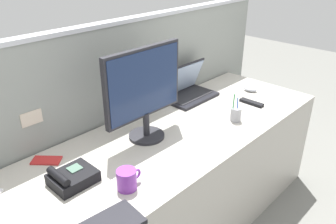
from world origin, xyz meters
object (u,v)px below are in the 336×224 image
object	(u,v)px
computer_mouse_right_hand	(250,89)
tv_remote	(252,103)
desk_phone	(72,177)
coffee_mug	(127,179)
pen_cup	(236,114)
cell_phone_red_case	(46,160)
desktop_monitor	(144,89)
laptop	(187,89)

from	to	relation	value
computer_mouse_right_hand	tv_remote	xyz separation A→B (m)	(-0.19, -0.13, -0.01)
desk_phone	coffee_mug	world-z (taller)	coffee_mug
pen_cup	cell_phone_red_case	xyz separation A→B (m)	(-1.04, 0.45, -0.04)
desktop_monitor	cell_phone_red_case	bearing A→B (deg)	160.69
laptop	cell_phone_red_case	world-z (taller)	laptop
pen_cup	tv_remote	xyz separation A→B (m)	(0.29, 0.06, -0.03)
cell_phone_red_case	tv_remote	bearing A→B (deg)	-57.95
computer_mouse_right_hand	desktop_monitor	bearing A→B (deg)	161.81
desk_phone	tv_remote	bearing A→B (deg)	-5.91
desktop_monitor	computer_mouse_right_hand	distance (m)	1.04
desktop_monitor	tv_remote	size ratio (longest dim) A/B	3.06
desk_phone	coffee_mug	distance (m)	0.26
cell_phone_red_case	laptop	bearing A→B (deg)	-40.73
desk_phone	coffee_mug	bearing A→B (deg)	-54.25
computer_mouse_right_hand	pen_cup	size ratio (longest dim) A/B	0.56
laptop	desktop_monitor	bearing A→B (deg)	-161.33
laptop	coffee_mug	distance (m)	1.07
desktop_monitor	laptop	size ratio (longest dim) A/B	1.37
desktop_monitor	coffee_mug	bearing A→B (deg)	-143.13
laptop	computer_mouse_right_hand	world-z (taller)	laptop
cell_phone_red_case	pen_cup	bearing A→B (deg)	-64.87
laptop	desk_phone	distance (m)	1.15
pen_cup	tv_remote	bearing A→B (deg)	11.35
computer_mouse_right_hand	coffee_mug	size ratio (longest dim) A/B	0.78
desk_phone	laptop	bearing A→B (deg)	13.51
desktop_monitor	computer_mouse_right_hand	xyz separation A→B (m)	(1.00, -0.08, -0.28)
cell_phone_red_case	coffee_mug	size ratio (longest dim) A/B	1.12
laptop	tv_remote	xyz separation A→B (m)	(0.22, -0.41, -0.05)
cell_phone_red_case	desk_phone	bearing A→B (deg)	-132.94
pen_cup	cell_phone_red_case	distance (m)	1.13
computer_mouse_right_hand	pen_cup	bearing A→B (deg)	-172.62
desktop_monitor	desk_phone	world-z (taller)	desktop_monitor
desk_phone	pen_cup	size ratio (longest dim) A/B	1.11
computer_mouse_right_hand	cell_phone_red_case	bearing A→B (deg)	156.60
coffee_mug	laptop	bearing A→B (deg)	26.45
pen_cup	tv_remote	world-z (taller)	pen_cup
cell_phone_red_case	desktop_monitor	bearing A→B (deg)	-60.94
desktop_monitor	tv_remote	bearing A→B (deg)	-14.34
laptop	desk_phone	size ratio (longest dim) A/B	1.93
laptop	computer_mouse_right_hand	xyz separation A→B (m)	(0.41, -0.28, -0.05)
tv_remote	coffee_mug	xyz separation A→B (m)	(-1.18, -0.07, 0.04)
desktop_monitor	pen_cup	bearing A→B (deg)	-26.94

